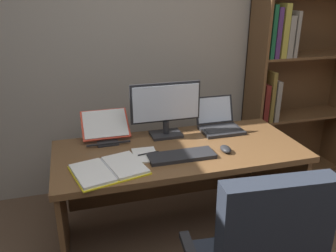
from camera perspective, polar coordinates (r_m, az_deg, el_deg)
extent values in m
cube|color=#A89E8E|center=(3.00, -3.53, 15.17)|extent=(5.02, 0.12, 2.74)
cube|color=brown|center=(2.32, 1.80, -4.14)|extent=(1.64, 0.73, 0.04)
cube|color=brown|center=(2.42, -16.88, -13.85)|extent=(0.03, 0.67, 0.67)
cube|color=brown|center=(2.80, 17.35, -8.61)|extent=(0.03, 0.67, 0.67)
cube|color=brown|center=(2.76, -0.43, -7.26)|extent=(1.52, 0.03, 0.47)
cube|color=brown|center=(3.14, 14.41, 10.77)|extent=(0.02, 0.33, 2.30)
cube|color=brown|center=(3.53, 20.08, 11.29)|extent=(0.99, 0.01, 2.30)
cube|color=brown|center=(3.76, 19.26, -6.43)|extent=(0.94, 0.31, 0.02)
cube|color=olive|center=(3.41, 14.10, -3.91)|extent=(0.05, 0.25, 0.50)
cube|color=black|center=(3.44, 14.70, -4.12)|extent=(0.03, 0.26, 0.45)
cube|color=#512D66|center=(3.47, 15.60, -4.65)|extent=(0.06, 0.21, 0.39)
cube|color=brown|center=(3.54, 20.37, 1.74)|extent=(0.94, 0.31, 0.02)
cube|color=maroon|center=(3.22, 15.03, 3.87)|extent=(0.05, 0.22, 0.34)
cube|color=olive|center=(3.23, 16.00, 4.82)|extent=(0.03, 0.21, 0.45)
cube|color=gray|center=(3.27, 16.73, 4.19)|extent=(0.04, 0.22, 0.37)
cube|color=brown|center=(3.41, 21.61, 10.76)|extent=(0.94, 0.31, 0.02)
cube|color=#195633|center=(3.11, 15.91, 14.75)|extent=(0.04, 0.25, 0.43)
cube|color=#512D66|center=(3.13, 16.75, 14.50)|extent=(0.04, 0.23, 0.41)
cube|color=gold|center=(3.15, 17.96, 14.68)|extent=(0.05, 0.19, 0.44)
cube|color=gray|center=(3.19, 18.55, 13.83)|extent=(0.05, 0.23, 0.34)
cube|color=gray|center=(3.22, 19.49, 14.10)|extent=(0.03, 0.22, 0.38)
cube|color=#232833|center=(1.57, 16.88, -18.13)|extent=(0.48, 0.14, 0.60)
cube|color=#232326|center=(1.95, 21.06, -17.67)|extent=(0.08, 0.39, 0.04)
cube|color=#232326|center=(2.51, -0.34, -1.37)|extent=(0.22, 0.16, 0.02)
cylinder|color=#232326|center=(2.49, -0.34, -0.20)|extent=(0.04, 0.04, 0.09)
cube|color=#232326|center=(2.43, -0.41, 3.93)|extent=(0.50, 0.02, 0.28)
cube|color=silver|center=(2.41, -0.28, 3.79)|extent=(0.47, 0.00, 0.25)
cube|color=#232326|center=(2.61, 8.75, -0.68)|extent=(0.30, 0.22, 0.02)
cube|color=#2D2D30|center=(2.59, 8.92, -0.56)|extent=(0.26, 0.12, 0.00)
cube|color=#232326|center=(2.70, 7.59, 2.68)|extent=(0.30, 0.08, 0.20)
cube|color=silver|center=(2.69, 7.62, 2.68)|extent=(0.27, 0.06, 0.18)
cube|color=#232326|center=(2.19, 2.27, -4.92)|extent=(0.42, 0.15, 0.02)
ellipsoid|color=#232326|center=(2.29, 9.45, -3.75)|extent=(0.06, 0.10, 0.04)
cube|color=#232326|center=(2.42, -9.84, -2.68)|extent=(0.14, 0.12, 0.01)
cube|color=#232326|center=(2.38, -9.73, -2.85)|extent=(0.30, 0.01, 0.01)
cube|color=#DB422D|center=(2.49, -10.28, 0.29)|extent=(0.33, 0.22, 0.15)
cube|color=white|center=(2.48, -10.28, 0.43)|extent=(0.30, 0.20, 0.13)
cube|color=yellow|center=(2.04, -12.34, -7.83)|extent=(0.27, 0.36, 0.01)
cube|color=yellow|center=(2.09, -7.07, -6.61)|extent=(0.27, 0.36, 0.01)
cube|color=white|center=(2.03, -12.36, -7.53)|extent=(0.25, 0.34, 0.02)
cube|color=white|center=(2.09, -7.09, -6.32)|extent=(0.25, 0.34, 0.02)
cylinder|color=#B7B7BC|center=(2.06, -9.68, -7.02)|extent=(0.09, 0.28, 0.02)
cube|color=white|center=(2.22, -3.76, -4.75)|extent=(0.16, 0.22, 0.01)
cylinder|color=black|center=(2.22, -3.26, -4.48)|extent=(0.14, 0.03, 0.01)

